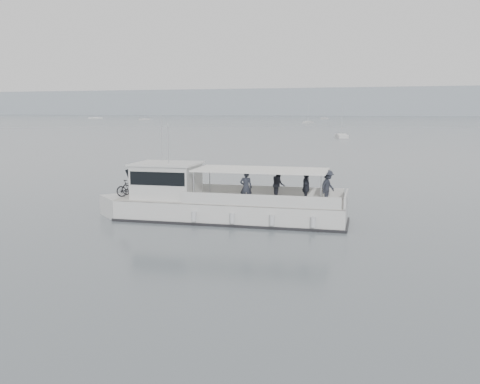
% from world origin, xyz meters
% --- Properties ---
extents(ground, '(1400.00, 1400.00, 0.00)m').
position_xyz_m(ground, '(0.00, 0.00, 0.00)').
color(ground, slate).
rests_on(ground, ground).
extents(headland, '(1400.00, 90.00, 28.00)m').
position_xyz_m(headland, '(0.00, 560.00, 14.00)').
color(headland, '#939EA8').
rests_on(headland, ground).
extents(tour_boat, '(14.18, 4.60, 5.90)m').
position_xyz_m(tour_boat, '(0.62, 0.93, 0.97)').
color(tour_boat, silver).
rests_on(tour_boat, ground).
extents(moored_fleet, '(422.45, 338.05, 11.27)m').
position_xyz_m(moored_fleet, '(-47.10, 217.59, 0.36)').
color(moored_fleet, silver).
rests_on(moored_fleet, ground).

